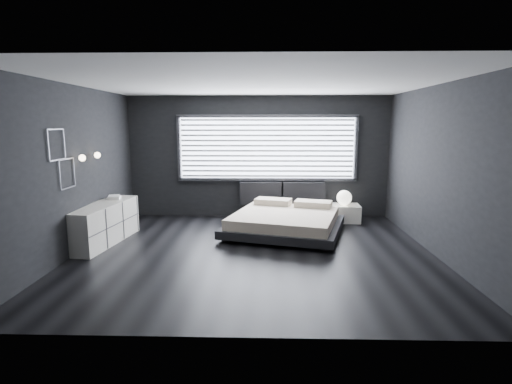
{
  "coord_description": "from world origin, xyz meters",
  "views": [
    {
      "loc": [
        0.21,
        -6.52,
        2.16
      ],
      "look_at": [
        0.0,
        0.85,
        0.9
      ],
      "focal_mm": 28.0,
      "sensor_mm": 36.0,
      "label": 1
    }
  ],
  "objects": [
    {
      "name": "bed",
      "position": [
        0.57,
        1.22,
        0.26
      ],
      "size": [
        2.61,
        2.54,
        0.55
      ],
      "color": "black",
      "rests_on": "ground"
    },
    {
      "name": "book_stack",
      "position": [
        -2.76,
        1.01,
        0.76
      ],
      "size": [
        0.3,
        0.36,
        0.06
      ],
      "color": "white",
      "rests_on": "dresser"
    },
    {
      "name": "wall_art_lower",
      "position": [
        -2.98,
        -0.3,
        1.38
      ],
      "size": [
        0.01,
        0.48,
        0.48
      ],
      "color": "#47474C",
      "rests_on": "ground"
    },
    {
      "name": "window",
      "position": [
        0.2,
        2.7,
        1.61
      ],
      "size": [
        4.14,
        0.09,
        1.52
      ],
      "color": "white",
      "rests_on": "ground"
    },
    {
      "name": "orb_lamp",
      "position": [
        1.92,
        2.26,
        0.54
      ],
      "size": [
        0.33,
        0.33,
        0.33
      ],
      "primitive_type": "sphere",
      "color": "white",
      "rests_on": "nightstand"
    },
    {
      "name": "nightstand",
      "position": [
        1.95,
        2.27,
        0.19
      ],
      "size": [
        0.67,
        0.56,
        0.38
      ],
      "primitive_type": "cube",
      "rotation": [
        0.0,
        0.0,
        -0.04
      ],
      "color": "white",
      "rests_on": "ground"
    },
    {
      "name": "dresser",
      "position": [
        -2.78,
        0.49,
        0.36
      ],
      "size": [
        0.73,
        1.87,
        0.73
      ],
      "color": "white",
      "rests_on": "ground"
    },
    {
      "name": "headboard",
      "position": [
        0.56,
        2.64,
        0.57
      ],
      "size": [
        1.96,
        0.16,
        0.52
      ],
      "color": "black",
      "rests_on": "ground"
    },
    {
      "name": "sconce_far",
      "position": [
        -2.88,
        0.65,
        1.6
      ],
      "size": [
        0.18,
        0.11,
        0.11
      ],
      "color": "silver",
      "rests_on": "ground"
    },
    {
      "name": "room",
      "position": [
        0.0,
        0.0,
        1.4
      ],
      "size": [
        6.04,
        6.0,
        2.8
      ],
      "color": "black",
      "rests_on": "ground"
    },
    {
      "name": "sconce_near",
      "position": [
        -2.88,
        0.05,
        1.6
      ],
      "size": [
        0.18,
        0.11,
        0.11
      ],
      "color": "silver",
      "rests_on": "ground"
    },
    {
      "name": "wall_art_upper",
      "position": [
        -2.98,
        -0.55,
        1.85
      ],
      "size": [
        0.01,
        0.48,
        0.48
      ],
      "color": "#47474C",
      "rests_on": "ground"
    }
  ]
}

